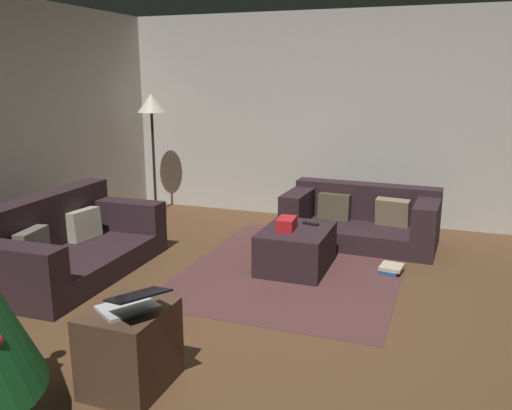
# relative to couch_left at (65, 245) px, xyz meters

# --- Properties ---
(ground_plane) EXTENTS (6.40, 6.40, 0.00)m
(ground_plane) POSITION_rel_couch_left_xyz_m (-0.29, -2.26, -0.27)
(ground_plane) COLOR brown
(corner_partition) EXTENTS (0.12, 6.40, 2.60)m
(corner_partition) POSITION_rel_couch_left_xyz_m (2.85, -2.26, 1.03)
(corner_partition) COLOR beige
(corner_partition) RESTS_ON ground_plane
(couch_left) EXTENTS (1.86, 0.99, 0.73)m
(couch_left) POSITION_rel_couch_left_xyz_m (0.00, 0.00, 0.00)
(couch_left) COLOR #2D1E23
(couch_left) RESTS_ON ground_plane
(couch_right) EXTENTS (0.92, 1.67, 0.62)m
(couch_right) POSITION_rel_couch_left_xyz_m (1.94, -2.47, -0.01)
(couch_right) COLOR #2D1E23
(couch_right) RESTS_ON ground_plane
(ottoman) EXTENTS (0.80, 0.62, 0.40)m
(ottoman) POSITION_rel_couch_left_xyz_m (0.86, -2.01, -0.07)
(ottoman) COLOR #2D1E23
(ottoman) RESTS_ON ground_plane
(gift_box) EXTENTS (0.26, 0.18, 0.12)m
(gift_box) POSITION_rel_couch_left_xyz_m (0.80, -1.93, 0.18)
(gift_box) COLOR red
(gift_box) RESTS_ON ottoman
(tv_remote) EXTENTS (0.09, 0.17, 0.02)m
(tv_remote) POSITION_rel_couch_left_xyz_m (1.05, -2.11, 0.14)
(tv_remote) COLOR black
(tv_remote) RESTS_ON ottoman
(side_table) EXTENTS (0.52, 0.44, 0.50)m
(side_table) POSITION_rel_couch_left_xyz_m (-1.43, -1.63, -0.02)
(side_table) COLOR #4C3323
(side_table) RESTS_ON ground_plane
(laptop) EXTENTS (0.47, 0.50, 0.17)m
(laptop) POSITION_rel_couch_left_xyz_m (-1.46, -1.68, 0.29)
(laptop) COLOR silver
(laptop) RESTS_ON side_table
(book_stack) EXTENTS (0.26, 0.23, 0.08)m
(book_stack) POSITION_rel_couch_left_xyz_m (1.05, -2.90, -0.23)
(book_stack) COLOR #2D5193
(book_stack) RESTS_ON ground_plane
(corner_lamp) EXTENTS (0.36, 0.36, 1.59)m
(corner_lamp) POSITION_rel_couch_left_xyz_m (2.28, 0.37, 1.08)
(corner_lamp) COLOR black
(corner_lamp) RESTS_ON ground_plane
(area_rug) EXTENTS (2.60, 2.00, 0.01)m
(area_rug) POSITION_rel_couch_left_xyz_m (0.86, -2.01, -0.27)
(area_rug) COLOR #54302F
(area_rug) RESTS_ON ground_plane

